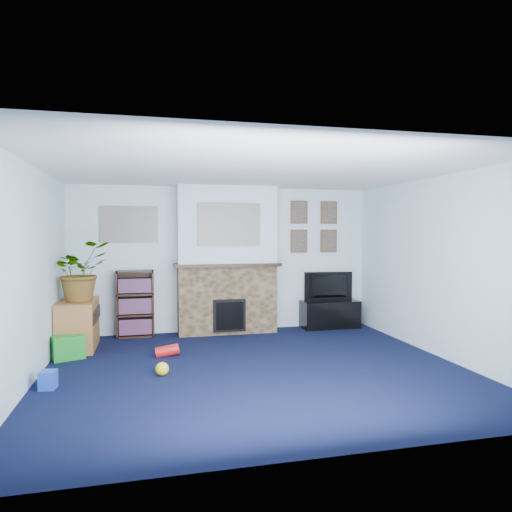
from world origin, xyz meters
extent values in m
cube|color=black|center=(0.00, 0.00, 0.00)|extent=(5.00, 4.50, 0.01)
cube|color=white|center=(0.00, 0.00, 2.40)|extent=(5.00, 4.50, 0.01)
cube|color=silver|center=(0.00, 2.25, 1.20)|extent=(5.00, 0.04, 2.40)
cube|color=silver|center=(0.00, -2.25, 1.20)|extent=(5.00, 0.04, 2.40)
cube|color=silver|center=(-2.50, 0.00, 1.20)|extent=(0.04, 4.50, 2.40)
cube|color=silver|center=(2.50, 0.00, 1.20)|extent=(0.04, 4.50, 2.40)
cube|color=brown|center=(0.00, 2.05, 0.55)|extent=(1.60, 0.40, 1.10)
cube|color=brown|center=(0.00, 2.05, 1.75)|extent=(1.60, 0.40, 1.30)
cube|color=brown|center=(0.00, 2.02, 1.12)|extent=(1.72, 0.50, 0.05)
cube|color=brown|center=(0.00, 1.84, 0.32)|extent=(0.52, 0.08, 0.52)
cube|color=brown|center=(0.00, 1.80, 0.32)|extent=(0.44, 0.02, 0.44)
cube|color=gray|center=(0.00, 1.84, 1.78)|extent=(1.00, 0.03, 0.68)
cube|color=gray|center=(-1.55, 2.23, 1.78)|extent=(0.90, 0.03, 0.58)
cube|color=brown|center=(1.30, 2.23, 2.00)|extent=(0.30, 0.03, 0.40)
cube|color=brown|center=(1.85, 2.23, 2.00)|extent=(0.30, 0.03, 0.40)
cube|color=brown|center=(1.30, 2.23, 1.50)|extent=(0.30, 0.03, 0.40)
cube|color=brown|center=(1.85, 2.23, 1.50)|extent=(0.30, 0.03, 0.40)
cube|color=black|center=(1.80, 2.03, 0.22)|extent=(0.99, 0.42, 0.47)
imported|color=black|center=(1.80, 2.05, 0.71)|extent=(0.86, 0.20, 0.49)
cube|color=black|center=(-1.46, 2.23, 0.53)|extent=(0.58, 0.02, 1.05)
cube|color=black|center=(-1.74, 2.10, 0.53)|extent=(0.03, 0.28, 1.05)
cube|color=black|center=(-1.19, 2.10, 0.53)|extent=(0.03, 0.28, 1.05)
cube|color=black|center=(-1.46, 2.10, 0.01)|extent=(0.56, 0.28, 0.03)
cube|color=black|center=(-1.46, 2.10, 0.35)|extent=(0.56, 0.28, 0.03)
cube|color=black|center=(-1.46, 2.10, 0.68)|extent=(0.56, 0.28, 0.03)
cube|color=black|center=(-1.46, 2.10, 1.04)|extent=(0.56, 0.28, 0.03)
cube|color=black|center=(-1.46, 2.09, 0.17)|extent=(0.50, 0.22, 0.24)
cube|color=black|center=(-1.46, 2.09, 0.50)|extent=(0.50, 0.22, 0.24)
cube|color=black|center=(-1.46, 2.09, 0.82)|extent=(0.50, 0.22, 0.22)
cube|color=#9F6433|center=(-2.24, 1.50, 0.35)|extent=(0.49, 0.89, 0.69)
imported|color=#26661E|center=(-2.19, 1.45, 1.11)|extent=(1.00, 0.99, 0.84)
cube|color=gold|center=(-0.08, 2.00, 1.22)|extent=(0.09, 0.05, 0.13)
cylinder|color=#B2BFC6|center=(0.29, 2.00, 1.23)|extent=(0.05, 0.05, 0.15)
sphere|color=gray|center=(-0.58, 2.00, 1.22)|extent=(0.12, 0.12, 0.12)
cylinder|color=blue|center=(0.77, 2.00, 1.21)|extent=(0.06, 0.06, 0.12)
cube|color=#198C26|center=(-2.30, 1.00, 0.14)|extent=(0.47, 0.43, 0.31)
sphere|color=yellow|center=(-1.11, -0.01, 0.09)|extent=(0.16, 0.16, 0.16)
cube|color=blue|center=(-2.30, -0.20, 0.11)|extent=(0.18, 0.18, 0.20)
cylinder|color=red|center=(-1.02, 0.82, 0.07)|extent=(0.32, 0.14, 0.19)
camera|label=1|loc=(-1.25, -5.31, 1.66)|focal=32.00mm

